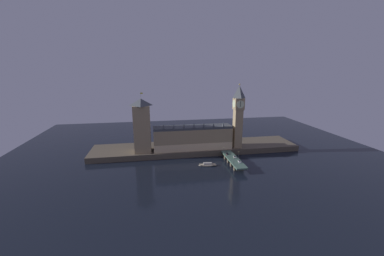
{
  "coord_description": "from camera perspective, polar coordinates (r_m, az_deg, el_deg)",
  "views": [
    {
      "loc": [
        -45.34,
        -201.7,
        86.46
      ],
      "look_at": [
        -7.49,
        20.0,
        30.42
      ],
      "focal_mm": 22.0,
      "sensor_mm": 36.0,
      "label": 1
    }
  ],
  "objects": [
    {
      "name": "bridge",
      "position": [
        225.49,
        9.99,
        -7.75
      ],
      "size": [
        10.16,
        46.0,
        5.64
      ],
      "color": "#476656",
      "rests_on": "ground_plane"
    },
    {
      "name": "pedestrian_far_rail",
      "position": [
        229.26,
        8.38,
        -6.55
      ],
      "size": [
        0.38,
        0.38,
        1.79
      ],
      "color": "black",
      "rests_on": "bridge"
    },
    {
      "name": "ground_plane",
      "position": [
        224.08,
        2.78,
        -8.72
      ],
      "size": [
        400.0,
        400.0,
        0.0
      ],
      "primitive_type": "plane",
      "color": "black"
    },
    {
      "name": "clock_tower",
      "position": [
        247.62,
        11.12,
        3.21
      ],
      "size": [
        10.22,
        10.33,
        67.03
      ],
      "color": "tan",
      "rests_on": "embankment"
    },
    {
      "name": "street_lamp_near",
      "position": [
        208.71,
        10.15,
        -7.67
      ],
      "size": [
        1.34,
        0.6,
        7.31
      ],
      "color": "#2D3333",
      "rests_on": "bridge"
    },
    {
      "name": "car_northbound_lead",
      "position": [
        234.98,
        8.48,
        -6.11
      ],
      "size": [
        2.1,
        3.95,
        1.46
      ],
      "color": "black",
      "rests_on": "bridge"
    },
    {
      "name": "car_southbound_trail",
      "position": [
        227.46,
        10.35,
        -6.89
      ],
      "size": [
        2.08,
        4.67,
        1.32
      ],
      "color": "silver",
      "rests_on": "bridge"
    },
    {
      "name": "car_southbound_lead",
      "position": [
        216.96,
        11.43,
        -7.97
      ],
      "size": [
        2.06,
        4.32,
        1.52
      ],
      "color": "white",
      "rests_on": "bridge"
    },
    {
      "name": "victoria_tower",
      "position": [
        237.66,
        -12.02,
        0.6
      ],
      "size": [
        16.42,
        16.42,
        59.59
      ],
      "color": "tan",
      "rests_on": "embankment"
    },
    {
      "name": "boat_upstream",
      "position": [
        219.69,
        3.81,
        -8.89
      ],
      "size": [
        17.37,
        6.54,
        3.18
      ],
      "color": "#B2A893",
      "rests_on": "ground_plane"
    },
    {
      "name": "pedestrian_mid_walk",
      "position": [
        223.73,
        11.33,
        -7.21
      ],
      "size": [
        0.38,
        0.38,
        1.78
      ],
      "color": "black",
      "rests_on": "bridge"
    },
    {
      "name": "street_lamp_far",
      "position": [
        234.97,
        7.74,
        -5.2
      ],
      "size": [
        1.34,
        0.6,
        6.57
      ],
      "color": "#2D3333",
      "rests_on": "bridge"
    },
    {
      "name": "parliament_hall",
      "position": [
        244.4,
        0.17,
        -2.31
      ],
      "size": [
        80.4,
        18.19,
        29.08
      ],
      "color": "tan",
      "rests_on": "embankment"
    },
    {
      "name": "street_lamp_mid",
      "position": [
        224.94,
        11.24,
        -6.18
      ],
      "size": [
        1.34,
        0.6,
        6.85
      ],
      "color": "#2D3333",
      "rests_on": "bridge"
    },
    {
      "name": "embankment",
      "position": [
        258.8,
        0.93,
        -4.85
      ],
      "size": [
        220.0,
        42.0,
        5.75
      ],
      "color": "brown",
      "rests_on": "ground_plane"
    }
  ]
}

